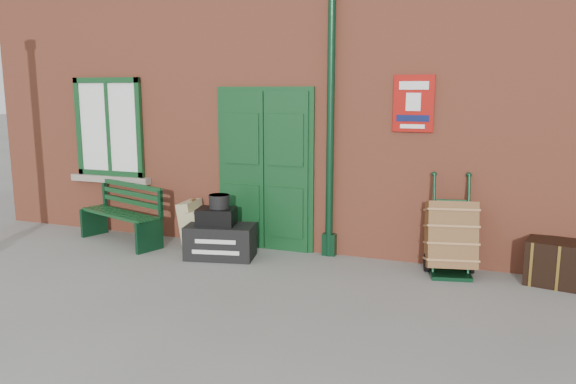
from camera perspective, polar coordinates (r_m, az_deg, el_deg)
The scene contains 10 objects.
ground at distance 6.65m, azimuth -4.89°, elevation -9.18°, with size 80.00×80.00×0.00m, color gray.
station_building at distance 9.53m, azimuth 4.16°, elevation 10.00°, with size 10.30×4.30×4.36m.
bench at distance 8.58m, azimuth -16.37°, elevation -1.95°, with size 1.52×0.90×0.90m.
houdini_trunk at distance 7.57m, azimuth -6.89°, elevation -5.00°, with size 0.90×0.49×0.45m, color black.
strongbox at distance 7.51m, azimuth -7.28°, elevation -2.49°, with size 0.49×0.36×0.22m, color black.
hatbox at distance 7.48m, azimuth -7.01°, elevation -0.95°, with size 0.27×0.27×0.18m, color black.
suitcase_back at distance 8.14m, azimuth -9.71°, elevation -3.17°, with size 0.19×0.46×0.65m, color tan.
suitcase_front at distance 7.98m, azimuth -8.94°, elevation -3.75°, with size 0.17×0.42×0.56m, color tan.
porter_trolley at distance 7.10m, azimuth 16.19°, elevation -4.36°, with size 0.70×0.74×1.20m.
dark_trunk at distance 7.19m, azimuth 25.92°, elevation -6.53°, with size 0.72×0.47×0.52m, color black.
Camera 1 is at (2.74, -5.63, 2.22)m, focal length 35.00 mm.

